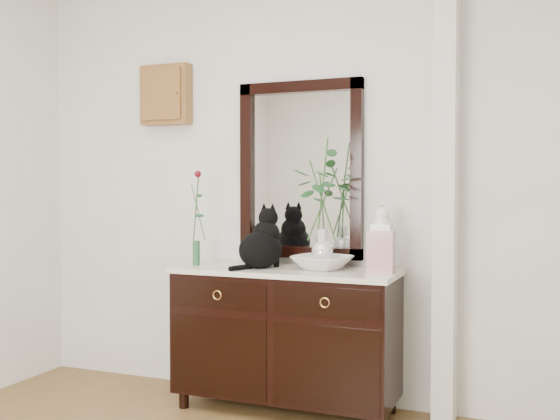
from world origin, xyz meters
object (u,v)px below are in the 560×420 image
at_px(cat, 260,237).
at_px(lotus_bowl, 322,263).
at_px(sideboard, 286,331).
at_px(ginger_jar, 382,239).

relative_size(cat, lotus_bowl, 1.10).
xyz_separation_m(cat, lotus_bowl, (0.37, 0.06, -0.14)).
bearing_deg(sideboard, cat, -166.84).
relative_size(sideboard, ginger_jar, 3.45).
bearing_deg(sideboard, ginger_jar, 1.32).
height_order(sideboard, cat, cat).
bearing_deg(sideboard, lotus_bowl, 7.79).
xyz_separation_m(cat, ginger_jar, (0.72, 0.05, 0.01)).
bearing_deg(cat, sideboard, 32.23).
relative_size(sideboard, lotus_bowl, 3.99).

